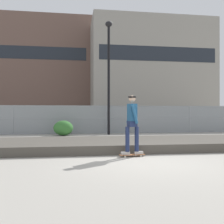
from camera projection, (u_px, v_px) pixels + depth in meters
name	position (u px, v px, depth m)	size (l,w,h in m)	color
ground_plane	(148.00, 162.00, 7.25)	(120.00, 120.00, 0.00)	#9E998E
gravel_berm	(127.00, 144.00, 10.10)	(17.82, 3.46, 0.32)	#4C473F
skateboard	(132.00, 155.00, 8.06)	(0.82, 0.28, 0.07)	#9E5B33
skater	(132.00, 121.00, 8.07)	(0.73, 0.60, 1.85)	#B2ADA8
chain_fence	(106.00, 119.00, 17.00)	(23.71, 0.06, 1.85)	gray
street_lamp	(109.00, 64.00, 16.20)	(0.44, 0.44, 7.17)	black
parked_car_near	(23.00, 120.00, 19.13)	(4.55, 2.27, 1.66)	silver
library_building	(20.00, 71.00, 55.87)	(30.41, 14.78, 20.77)	brown
office_block	(147.00, 73.00, 50.97)	(22.16, 15.30, 18.31)	gray
shrub_left	(63.00, 128.00, 15.45)	(1.17, 0.96, 0.90)	#336B2D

